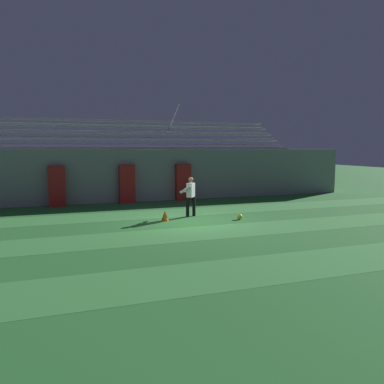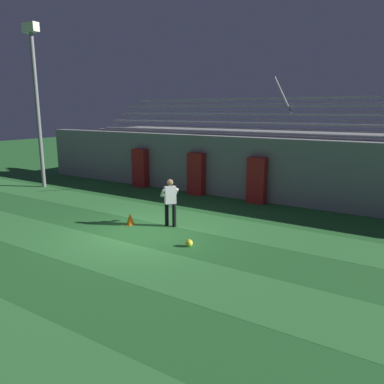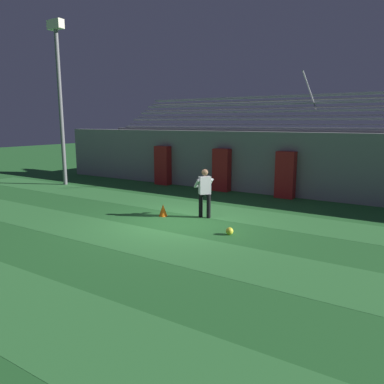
% 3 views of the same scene
% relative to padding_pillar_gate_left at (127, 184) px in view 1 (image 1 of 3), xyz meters
% --- Properties ---
extents(ground_plane, '(80.00, 80.00, 0.00)m').
position_rel_padding_pillar_gate_left_xyz_m(ground_plane, '(1.55, -5.95, -1.00)').
color(ground_plane, '#286B2D').
extents(turf_stripe_near, '(28.00, 2.04, 0.01)m').
position_rel_padding_pillar_gate_left_xyz_m(turf_stripe_near, '(1.55, -11.95, -1.00)').
color(turf_stripe_near, '#38843D').
rests_on(turf_stripe_near, ground).
extents(turf_stripe_mid, '(28.00, 2.04, 0.01)m').
position_rel_padding_pillar_gate_left_xyz_m(turf_stripe_mid, '(1.55, -7.86, -1.00)').
color(turf_stripe_mid, '#38843D').
rests_on(turf_stripe_mid, ground).
extents(turf_stripe_far, '(28.00, 2.04, 0.01)m').
position_rel_padding_pillar_gate_left_xyz_m(turf_stripe_far, '(1.55, -3.78, -1.00)').
color(turf_stripe_far, '#38843D').
rests_on(turf_stripe_far, ground).
extents(back_wall, '(24.00, 0.60, 2.80)m').
position_rel_padding_pillar_gate_left_xyz_m(back_wall, '(1.55, 0.55, 0.40)').
color(back_wall, gray).
rests_on(back_wall, ground).
extents(padding_pillar_gate_left, '(0.81, 0.44, 2.00)m').
position_rel_padding_pillar_gate_left_xyz_m(padding_pillar_gate_left, '(0.00, 0.00, 0.00)').
color(padding_pillar_gate_left, '#B21E1E').
rests_on(padding_pillar_gate_left, ground).
extents(padding_pillar_gate_right, '(0.81, 0.44, 2.00)m').
position_rel_padding_pillar_gate_left_xyz_m(padding_pillar_gate_right, '(3.09, 0.00, 0.00)').
color(padding_pillar_gate_right, '#B21E1E').
rests_on(padding_pillar_gate_right, ground).
extents(padding_pillar_far_left, '(0.81, 0.44, 2.00)m').
position_rel_padding_pillar_gate_left_xyz_m(padding_pillar_far_left, '(-3.47, 0.00, 0.00)').
color(padding_pillar_far_left, '#B21E1E').
rests_on(padding_pillar_far_left, ground).
extents(bleacher_stand, '(18.00, 4.05, 5.43)m').
position_rel_padding_pillar_gate_left_xyz_m(bleacher_stand, '(1.55, 2.89, 0.50)').
color(bleacher_stand, gray).
rests_on(bleacher_stand, ground).
extents(goalkeeper, '(0.74, 0.74, 1.67)m').
position_rel_padding_pillar_gate_left_xyz_m(goalkeeper, '(1.90, -4.75, -0.05)').
color(goalkeeper, black).
rests_on(goalkeeper, ground).
extents(soccer_ball, '(0.22, 0.22, 0.22)m').
position_rel_padding_pillar_gate_left_xyz_m(soccer_ball, '(3.56, -6.10, -0.89)').
color(soccer_ball, yellow).
rests_on(soccer_ball, ground).
extents(traffic_cone, '(0.30, 0.30, 0.42)m').
position_rel_padding_pillar_gate_left_xyz_m(traffic_cone, '(0.61, -5.40, -0.79)').
color(traffic_cone, orange).
rests_on(traffic_cone, ground).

